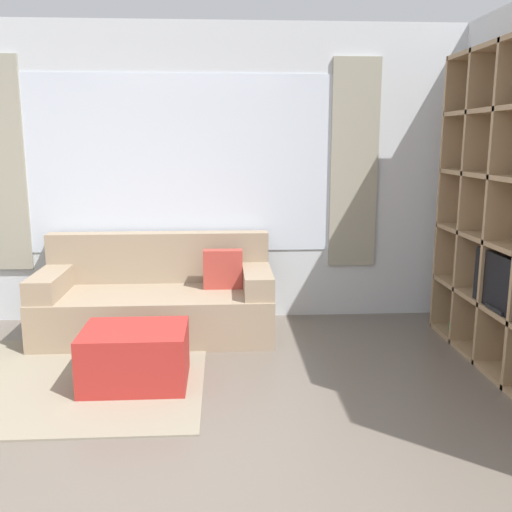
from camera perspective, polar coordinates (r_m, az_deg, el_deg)
The scene contains 5 objects.
ground_plane at distance 2.99m, azimuth -10.95°, elevation -22.59°, with size 16.00×16.00×0.00m, color #665B51.
wall_back at distance 5.34m, azimuth -7.52°, elevation 8.06°, with size 6.40×0.11×2.70m.
area_rug at distance 4.39m, azimuth -21.15°, elevation -11.54°, with size 2.36×1.67×0.01m, color gray.
couch_main at distance 5.06m, azimuth -9.78°, elevation -4.36°, with size 1.98×0.89×0.85m.
ottoman at distance 4.08m, azimuth -11.98°, elevation -9.82°, with size 0.71×0.55×0.40m.
Camera 1 is at (0.38, -2.45, 1.67)m, focal length 40.00 mm.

